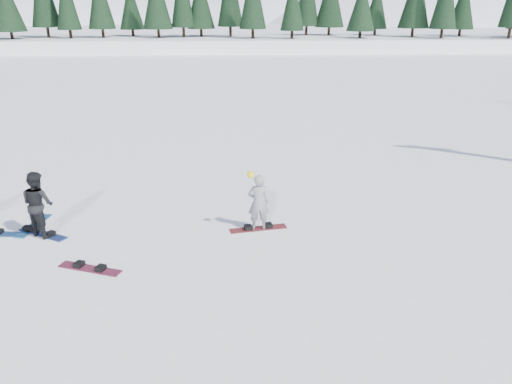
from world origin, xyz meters
TOP-DOWN VIEW (x-y plane):
  - ground at (0.00, 0.00)m, footprint 420.00×420.00m
  - alpine_backdrop at (-11.72, 189.16)m, footprint 412.50×227.00m
  - snowboarder_woman at (2.25, 0.39)m, footprint 0.58×0.41m
  - snowboarder_man at (-3.28, 0.33)m, footprint 1.04×0.98m
  - snowboard_woman at (2.25, 0.39)m, footprint 1.53×0.56m
  - snowboard_man at (-3.28, 0.33)m, footprint 1.44×1.00m
  - snowboard_loose_b at (-1.60, -1.55)m, footprint 1.50×0.78m
  - snowboard_loose_a at (-3.71, 0.85)m, footprint 0.48×1.52m

SIDE VIEW (x-z plane):
  - alpine_backdrop at x=-11.72m, z-range -40.57..12.63m
  - ground at x=0.00m, z-range 0.00..0.00m
  - snowboard_woman at x=2.25m, z-range 0.00..0.03m
  - snowboard_man at x=-3.28m, z-range 0.00..0.03m
  - snowboard_loose_b at x=-1.60m, z-range 0.00..0.03m
  - snowboard_loose_a at x=-3.71m, z-range 0.00..0.03m
  - snowboarder_woman at x=2.25m, z-range -0.05..1.59m
  - snowboarder_man at x=-3.28m, z-range 0.00..1.69m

